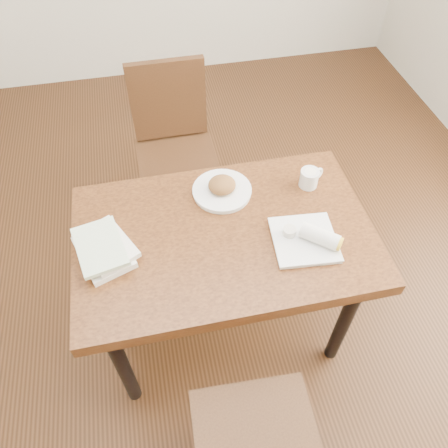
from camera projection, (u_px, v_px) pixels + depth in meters
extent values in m
cube|color=#472814|center=(224.00, 323.00, 2.28)|extent=(4.00, 5.00, 0.01)
cube|color=brown|center=(224.00, 237.00, 1.73)|extent=(1.17, 0.75, 0.06)
cylinder|color=black|center=(122.00, 365.00, 1.78)|extent=(0.06, 0.06, 0.69)
cylinder|color=black|center=(345.00, 320.00, 1.91)|extent=(0.06, 0.06, 0.69)
cylinder|color=black|center=(115.00, 258.00, 2.12)|extent=(0.06, 0.06, 0.69)
cylinder|color=black|center=(305.00, 226.00, 2.25)|extent=(0.06, 0.06, 0.69)
cylinder|color=#4B2D15|center=(201.00, 420.00, 1.76)|extent=(0.04, 0.04, 0.45)
cylinder|color=#4B2D15|center=(288.00, 405.00, 1.79)|extent=(0.04, 0.04, 0.45)
cube|color=#4B2D15|center=(258.00, 444.00, 1.47)|extent=(0.44, 0.44, 0.04)
cylinder|color=#3F2512|center=(205.00, 167.00, 2.71)|extent=(0.04, 0.04, 0.45)
cylinder|color=#3F2512|center=(147.00, 176.00, 2.66)|extent=(0.04, 0.04, 0.45)
cylinder|color=#3F2512|center=(217.00, 209.00, 2.49)|extent=(0.04, 0.04, 0.45)
cylinder|color=#3F2512|center=(154.00, 219.00, 2.44)|extent=(0.04, 0.04, 0.45)
cube|color=#3F2512|center=(178.00, 161.00, 2.39)|extent=(0.42, 0.42, 0.04)
cube|color=#3F2512|center=(168.00, 100.00, 2.31)|extent=(0.40, 0.04, 0.45)
cylinder|color=white|center=(222.00, 192.00, 1.84)|extent=(0.24, 0.24, 0.02)
cylinder|color=white|center=(222.00, 190.00, 1.83)|extent=(0.25, 0.25, 0.01)
ellipsoid|color=#B27538|center=(222.00, 185.00, 1.81)|extent=(0.12, 0.12, 0.06)
cylinder|color=white|center=(309.00, 178.00, 1.84)|extent=(0.08, 0.08, 0.08)
torus|color=white|center=(317.00, 174.00, 1.86)|extent=(0.06, 0.04, 0.06)
cylinder|color=tan|center=(310.00, 172.00, 1.81)|extent=(0.07, 0.07, 0.01)
cylinder|color=#F2E5CC|center=(310.00, 172.00, 1.81)|extent=(0.05, 0.05, 0.00)
cube|color=white|center=(304.00, 240.00, 1.67)|extent=(0.26, 0.26, 0.01)
cube|color=white|center=(304.00, 239.00, 1.66)|extent=(0.26, 0.26, 0.01)
cylinder|color=white|center=(320.00, 236.00, 1.63)|extent=(0.15, 0.14, 0.06)
cylinder|color=yellow|center=(339.00, 244.00, 1.61)|extent=(0.05, 0.05, 0.05)
cylinder|color=silver|center=(289.00, 231.00, 1.66)|extent=(0.05, 0.05, 0.03)
cylinder|color=red|center=(290.00, 230.00, 1.66)|extent=(0.04, 0.04, 0.01)
cube|color=white|center=(104.00, 252.00, 1.63)|extent=(0.24, 0.28, 0.03)
cube|color=silver|center=(106.00, 246.00, 1.62)|extent=(0.25, 0.28, 0.02)
cube|color=#9BC483|center=(100.00, 246.00, 1.59)|extent=(0.21, 0.27, 0.02)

